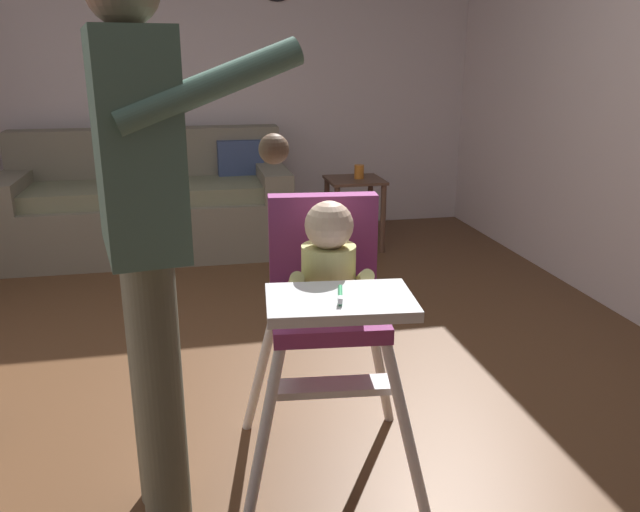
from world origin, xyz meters
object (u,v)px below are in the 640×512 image
side_table (354,198)px  sippy_cup (359,172)px  adult_standing (145,227)px  high_chair (328,288)px  couch (150,206)px

side_table → sippy_cup: size_ratio=5.20×
side_table → adult_standing: bearing=-116.0°
adult_standing → sippy_cup: (1.33, 2.68, -0.35)m
high_chair → adult_standing: size_ratio=0.59×
couch → side_table: couch is taller
side_table → sippy_cup: 0.19m
couch → side_table: bearing=80.5°
high_chair → adult_standing: 0.60m
couch → sippy_cup: couch is taller
high_chair → couch: bearing=-160.2°
sippy_cup → side_table: bearing=-180.0°
side_table → couch: bearing=170.5°
high_chair → side_table: bearing=169.2°
high_chair → side_table: high_chair is taller
high_chair → side_table: (0.76, 2.58, -0.29)m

